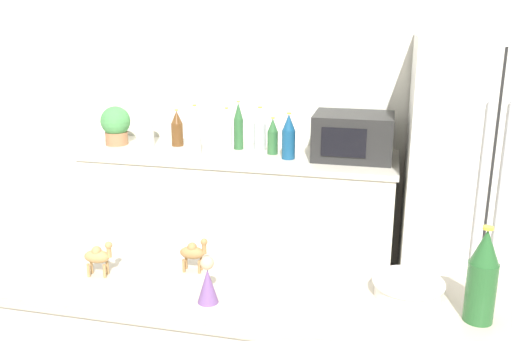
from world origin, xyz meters
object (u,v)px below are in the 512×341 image
(paper_towel_roll, at_px, (144,127))
(fruit_bowl, at_px, (408,287))
(back_bottle_1, at_px, (273,137))
(back_bottle_5, at_px, (289,137))
(back_bottle_2, at_px, (227,131))
(refrigerator, at_px, (478,185))
(camel_figurine_second, at_px, (193,252))
(wine_bottle, at_px, (482,277))
(potted_plant, at_px, (116,124))
(back_bottle_3, at_px, (238,126))
(camel_figurine, at_px, (98,256))
(microwave, at_px, (353,136))
(wise_man_figurine_crimson, at_px, (208,283))
(back_bottle_0, at_px, (195,131))
(back_bottle_6, at_px, (260,129))
(back_bottle_4, at_px, (177,129))

(paper_towel_roll, relative_size, fruit_bowl, 1.18)
(back_bottle_1, distance_m, back_bottle_5, 0.15)
(back_bottle_2, bearing_deg, back_bottle_1, 6.74)
(refrigerator, bearing_deg, back_bottle_1, 175.50)
(back_bottle_1, xyz_separation_m, camel_figurine_second, (0.10, -1.79, 0.01))
(back_bottle_2, relative_size, wine_bottle, 1.02)
(back_bottle_2, bearing_deg, potted_plant, 177.03)
(potted_plant, bearing_deg, back_bottle_3, 4.68)
(camel_figurine, bearing_deg, back_bottle_1, 83.93)
(paper_towel_roll, bearing_deg, back_bottle_3, 7.45)
(paper_towel_roll, relative_size, back_bottle_1, 1.10)
(microwave, relative_size, wise_man_figurine_crimson, 3.18)
(back_bottle_0, xyz_separation_m, camel_figurine_second, (0.57, -1.68, -0.03))
(paper_towel_roll, distance_m, back_bottle_1, 0.87)
(wine_bottle, relative_size, camel_figurine_second, 2.36)
(back_bottle_3, height_order, back_bottle_6, back_bottle_3)
(paper_towel_roll, distance_m, back_bottle_5, 1.00)
(wine_bottle, xyz_separation_m, wise_man_figurine_crimson, (-0.79, -0.08, -0.07))
(back_bottle_3, distance_m, wise_man_figurine_crimson, 2.10)
(refrigerator, distance_m, potted_plant, 2.34)
(back_bottle_4, relative_size, camel_figurine, 2.00)
(microwave, height_order, wise_man_figurine_crimson, microwave)
(back_bottle_0, relative_size, camel_figurine, 2.56)
(back_bottle_4, distance_m, fruit_bowl, 2.38)
(back_bottle_0, relative_size, back_bottle_1, 1.34)
(back_bottle_0, relative_size, fruit_bowl, 1.43)
(back_bottle_1, bearing_deg, camel_figurine, -96.07)
(back_bottle_6, height_order, camel_figurine, back_bottle_6)
(back_bottle_5, distance_m, camel_figurine_second, 1.70)
(camel_figurine_second, bearing_deg, wise_man_figurine_crimson, -59.49)
(paper_towel_roll, relative_size, back_bottle_3, 0.82)
(back_bottle_2, height_order, back_bottle_6, back_bottle_2)
(potted_plant, bearing_deg, back_bottle_6, 4.47)
(refrigerator, relative_size, camel_figurine, 13.63)
(back_bottle_1, relative_size, back_bottle_2, 0.81)
(back_bottle_0, distance_m, back_bottle_2, 0.20)
(potted_plant, relative_size, camel_figurine, 2.11)
(potted_plant, bearing_deg, refrigerator, -2.56)
(back_bottle_2, distance_m, wine_bottle, 2.27)
(potted_plant, xyz_separation_m, fruit_bowl, (1.89, -1.81, -0.06))
(refrigerator, bearing_deg, back_bottle_5, 179.68)
(back_bottle_6, xyz_separation_m, camel_figurine, (-0.10, -1.98, -0.02))
(back_bottle_2, bearing_deg, back_bottle_6, 31.80)
(microwave, relative_size, back_bottle_4, 1.94)
(back_bottle_6, distance_m, wise_man_figurine_crimson, 2.09)
(back_bottle_0, distance_m, wise_man_figurine_crimson, 1.99)
(camel_figurine, bearing_deg, refrigerator, 51.24)
(microwave, height_order, back_bottle_4, microwave)
(microwave, xyz_separation_m, back_bottle_5, (-0.39, -0.10, -0.00))
(paper_towel_roll, xyz_separation_m, camel_figurine_second, (0.97, -1.78, -0.01))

